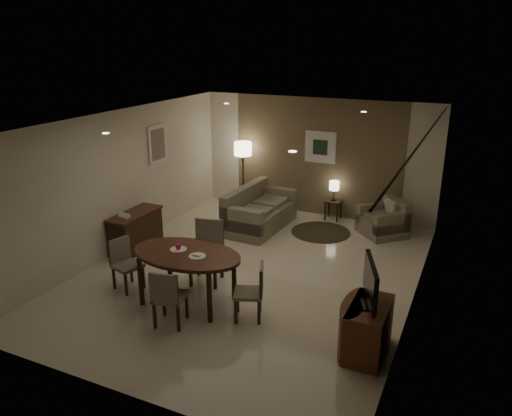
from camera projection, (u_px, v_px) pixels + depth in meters
The scene contains 31 objects.
room_shell at pixel (261, 194), 8.76m from camera, with size 5.50×7.00×2.70m.
taupe_accent at pixel (316, 157), 11.41m from camera, with size 3.96×0.03×2.70m, color brown.
curtain_wall at pixel (415, 226), 7.37m from camera, with size 0.08×6.70×2.58m, color beige, non-canonical shape.
curtain_rod at pixel (425, 137), 6.94m from camera, with size 0.03×0.03×6.80m, color black.
art_back_frame at pixel (320, 147), 11.27m from camera, with size 0.72×0.03×0.72m, color silver.
art_back_canvas at pixel (320, 147), 11.25m from camera, with size 0.34×0.01×0.34m, color #1C3423.
art_left_frame at pixel (158, 144), 10.36m from camera, with size 0.03×0.60×0.80m, color silver.
art_left_canvas at pixel (158, 144), 10.36m from camera, with size 0.01×0.46×0.64m, color gray.
downlight_nl at pixel (106, 133), 6.99m from camera, with size 0.10×0.10×0.01m, color white.
downlight_nr at pixel (293, 151), 5.88m from camera, with size 0.10×0.10×0.01m, color white.
downlight_fl at pixel (226, 104), 10.08m from camera, with size 0.10×0.10×0.01m, color white.
downlight_fr at pixel (364, 112), 8.97m from camera, with size 0.10×0.10×0.01m, color white.
console_desk at pixel (136, 231), 9.72m from camera, with size 0.48×1.20×0.75m, color #4B2618, non-canonical shape.
telephone at pixel (124, 215), 9.33m from camera, with size 0.20×0.14×0.09m, color white, non-canonical shape.
tv_cabinet at pixel (368, 329), 6.51m from camera, with size 0.48×0.90×0.70m, color brown, non-canonical shape.
flat_tv at pixel (370, 283), 6.30m from camera, with size 0.06×0.88×0.60m, color black, non-canonical shape.
dining_table at pixel (188, 277), 7.77m from camera, with size 1.78×1.11×0.83m, color #4B2618, non-canonical shape.
chair_near at pixel (170, 296), 7.15m from camera, with size 0.43×0.43×0.89m, color gray, non-canonical shape.
chair_far at pixel (206, 253), 8.35m from camera, with size 0.51×0.51×1.06m, color gray, non-canonical shape.
chair_left at pixel (128, 265), 8.16m from camera, with size 0.41×0.41×0.85m, color gray, non-canonical shape.
chair_right at pixel (248, 292), 7.30m from camera, with size 0.41×0.41×0.85m, color gray, non-canonical shape.
plate_a at pixel (178, 249), 7.74m from camera, with size 0.26×0.26×0.02m, color white.
plate_b at pixel (197, 256), 7.50m from camera, with size 0.26×0.26×0.02m, color white.
fruit_apple at pixel (178, 246), 7.73m from camera, with size 0.09×0.09×0.09m, color #A51237.
napkin at pixel (197, 255), 7.49m from camera, with size 0.12×0.08×0.03m, color white.
round_rug at pixel (321, 232), 10.68m from camera, with size 1.26×1.26×0.01m, color #3E3A22.
sofa at pixel (260, 208), 10.80m from camera, with size 0.94×1.88×0.88m, color gray, non-canonical shape.
armchair at pixel (383, 218), 10.43m from camera, with size 0.85×0.80×0.76m, color gray, non-canonical shape.
side_table at pixel (333, 210), 11.36m from camera, with size 0.36×0.36×0.45m, color #321F10, non-canonical shape.
table_lamp at pixel (334, 190), 11.21m from camera, with size 0.22×0.22×0.50m, color #FFEAC1, non-canonical shape.
floor_lamp at pixel (243, 176), 11.96m from camera, with size 0.41×0.41×1.62m, color #FFE5B7, non-canonical shape.
Camera 1 is at (3.43, -7.23, 3.97)m, focal length 35.00 mm.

